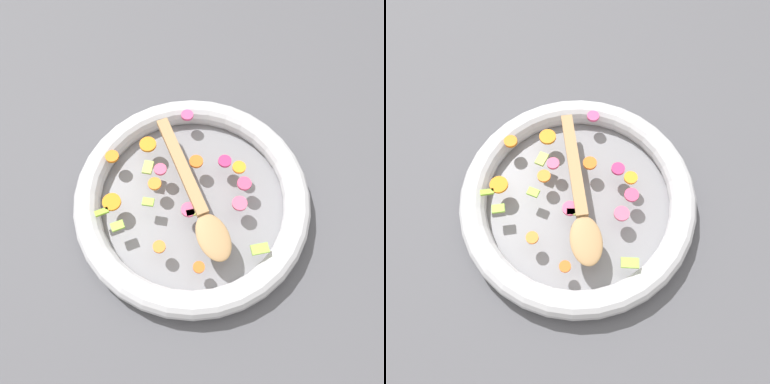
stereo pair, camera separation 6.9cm
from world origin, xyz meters
The scene contains 4 objects.
ground_plane centered at (0.00, 0.00, 0.00)m, with size 4.00×4.00×0.00m, color #4C4C51.
skillet centered at (0.00, 0.00, 0.02)m, with size 0.45×0.45×0.05m.
chopped_vegetables centered at (0.00, 0.03, 0.05)m, with size 0.31×0.36×0.01m.
wooden_spoon centered at (-0.02, -0.02, 0.06)m, with size 0.25×0.24×0.01m.
Camera 2 is at (-0.24, -0.17, 0.68)m, focal length 35.00 mm.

